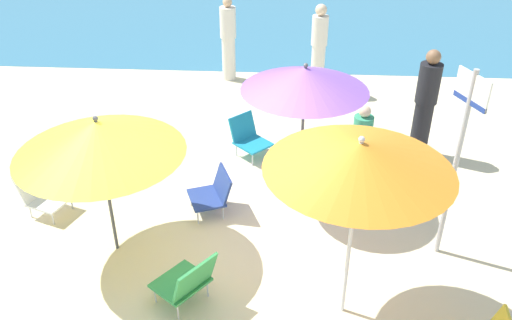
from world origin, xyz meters
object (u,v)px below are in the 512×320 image
Objects in this scene: umbrella_purple at (305,79)px; person_a at (360,132)px; beach_chair_f at (41,192)px; warning_sign at (461,142)px; umbrella_orange at (360,156)px; person_b at (228,39)px; beach_chair_b at (388,166)px; umbrella_yellow at (98,137)px; beach_chair_d at (187,281)px; beach_chair_c at (248,136)px; person_d at (319,48)px; person_c at (425,104)px; beach_chair_a at (213,192)px.

umbrella_purple is 2.01m from person_a.
umbrella_purple is 3.81m from beach_chair_f.
warning_sign reaches higher than person_a.
umbrella_orange is 1.27× the size of person_b.
umbrella_yellow is at bearing 12.39° from beach_chair_b.
beach_chair_d reaches higher than beach_chair_f.
beach_chair_c is 2.92m from person_d.
person_c is (0.96, 0.12, 0.46)m from person_a.
umbrella_purple is 0.92× the size of umbrella_orange.
person_c reaches higher than person_b.
umbrella_yellow is 1.84m from beach_chair_d.
warning_sign is (2.90, 1.08, 1.19)m from beach_chair_d.
umbrella_yellow is 1.88m from beach_chair_a.
person_b is at bearing 146.32° from beach_chair_c.
person_a is at bearing -164.13° from beach_chair_a.
person_c reaches higher than beach_chair_f.
beach_chair_d is 3.98m from person_a.
umbrella_purple is 2.63m from umbrella_yellow.
beach_chair_a is 0.40× the size of person_c.
person_a is (3.20, 2.47, -1.16)m from umbrella_yellow.
person_a is 0.36× the size of warning_sign.
umbrella_purple is 3.83m from person_d.
beach_chair_d is 0.46× the size of person_b.
person_d is at bearing -105.73° from person_a.
umbrella_yellow is 0.89× the size of umbrella_orange.
person_c is at bearing 39.51° from beach_chair_f.
beach_chair_d is (-1.67, -0.03, -1.59)m from umbrella_orange.
person_d is at bearing 68.56° from beach_chair_f.
beach_chair_a is at bearing 37.36° from umbrella_yellow.
beach_chair_a is 2.31m from beach_chair_f.
person_c reaches higher than beach_chair_b.
umbrella_purple is 1.99m from beach_chair_c.
person_d is (0.36, 3.71, -0.90)m from umbrella_purple.
beach_chair_f is 5.71m from person_c.
beach_chair_a is 1.60m from beach_chair_c.
person_a is (-0.34, 0.77, 0.13)m from beach_chair_b.
person_c is (3.11, 3.47, 0.53)m from beach_chair_d.
beach_chair_f is 5.80m from person_d.
beach_chair_d is at bearing -39.77° from umbrella_yellow.
person_b is 0.71× the size of warning_sign.
beach_chair_a is (1.11, 0.85, -1.26)m from umbrella_yellow.
person_a is 0.51× the size of person_d.
umbrella_orange reaches higher than umbrella_yellow.
warning_sign reaches higher than person_d.
person_b reaches higher than beach_chair_c.
beach_chair_d is (1.06, -0.88, -1.22)m from umbrella_yellow.
beach_chair_d is at bearing -179.00° from umbrella_orange.
umbrella_purple is at bearing 115.97° from person_d.
person_b is at bearing -67.33° from beach_chair_b.
person_d is at bearing -87.63° from beach_chair_b.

